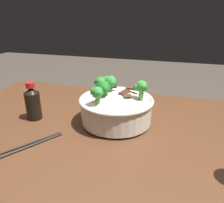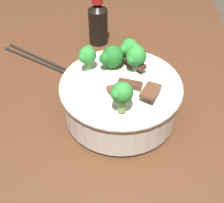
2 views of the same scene
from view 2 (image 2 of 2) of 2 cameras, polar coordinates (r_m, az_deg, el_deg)
dining_table at (r=0.77m, az=-2.93°, el=-9.90°), size 1.41×0.77×0.78m
rice_bowl at (r=0.69m, az=1.51°, el=1.48°), size 0.25×0.25×0.16m
chopsticks_pair at (r=0.91m, az=-12.82°, el=7.19°), size 0.13×0.19×0.01m
soy_sauce_bottle at (r=0.93m, az=-2.58°, el=13.42°), size 0.05×0.05×0.14m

